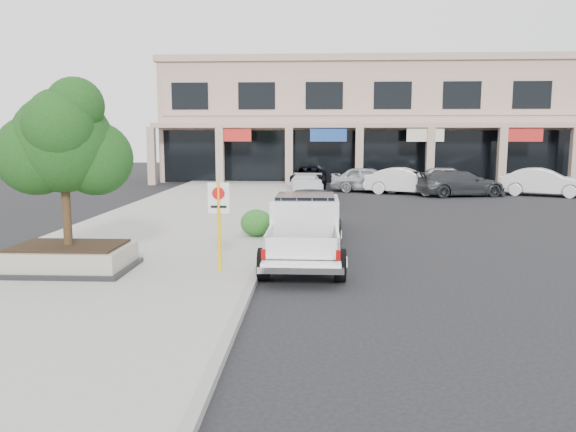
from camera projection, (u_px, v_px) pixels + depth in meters
The scene contains 19 objects.
ground at pixel (316, 285), 13.67m from camera, with size 120.00×120.00×0.00m, color black.
sidewalk at pixel (161, 236), 19.87m from camera, with size 8.00×52.00×0.15m, color gray.
curb at pixel (272, 237), 19.67m from camera, with size 0.20×52.00×0.15m, color gray.
strip_mall at pixel (415, 121), 46.12m from camera, with size 40.55×12.43×9.50m.
planter at pixel (69, 258), 14.51m from camera, with size 3.20×2.20×0.68m.
planter_tree at pixel (71, 143), 14.24m from camera, with size 2.90×2.55×4.00m.
no_parking_sign at pixel (219, 214), 14.23m from camera, with size 0.55×0.09×2.30m.
hedge at pixel (256, 223), 19.36m from camera, with size 1.10×0.99×0.94m, color #164E19.
pickup_truck at pixel (304, 231), 15.88m from camera, with size 2.19×5.92×1.86m, color white, non-canonical shape.
curb_car_a at pixel (312, 209), 21.39m from camera, with size 1.92×4.78×1.63m, color #2F3235.
curb_car_b at pixel (307, 194), 28.09m from camera, with size 1.47×4.22×1.39m, color #ACAEB4.
curb_car_c at pixel (305, 187), 31.30m from camera, with size 1.99×4.90×1.42m, color silver.
curb_car_d at pixel (309, 177), 38.80m from camera, with size 2.41×5.22×1.45m, color black.
lot_car_a at pixel (369, 179), 35.76m from camera, with size 1.92×4.77×1.63m, color #A7ABAF.
lot_car_b at pixel (405, 181), 34.52m from camera, with size 1.70×4.87×1.61m, color silver.
lot_car_c at pixel (460, 183), 33.38m from camera, with size 2.15×5.30×1.54m, color #2A2C2F.
lot_car_d at pixel (406, 180), 36.70m from camera, with size 2.36×5.12×1.42m, color black.
lot_car_e at pixel (448, 178), 37.08m from camera, with size 1.87×4.65×1.58m, color #A5A7AD.
lot_car_f at pixel (543, 182), 33.49m from camera, with size 1.74×4.99×1.64m, color silver.
Camera 1 is at (-0.00, -13.31, 3.64)m, focal length 35.00 mm.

